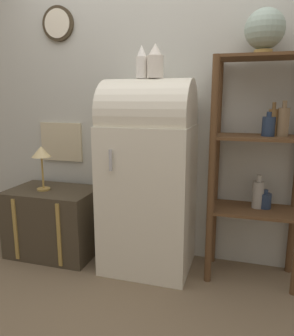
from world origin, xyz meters
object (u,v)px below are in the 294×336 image
vase_left (142,63)px  desk_lamp (41,155)px  refrigerator (148,174)px  vase_center (155,62)px  suitcase_trunk (54,221)px  globe (265,30)px

vase_left → desk_lamp: bearing=-177.4°
refrigerator → vase_center: (0.06, -0.01, 0.83)m
vase_left → desk_lamp: 1.12m
suitcase_trunk → globe: (1.64, 0.11, 1.50)m
globe → suitcase_trunk: bearing=-176.0°
suitcase_trunk → desk_lamp: 0.59m
refrigerator → desk_lamp: 0.92m
globe → vase_center: globe is taller
suitcase_trunk → vase_left: 1.53m
vase_left → desk_lamp: (-0.87, -0.04, -0.71)m
desk_lamp → globe: bearing=4.9°
globe → vase_center: size_ratio=1.28×
refrigerator → desk_lamp: (-0.92, -0.04, 0.11)m
suitcase_trunk → vase_left: vase_left is taller
refrigerator → vase_center: size_ratio=6.21×
refrigerator → vase_left: bearing=-173.2°
globe → vase_left: size_ratio=1.30×
refrigerator → vase_center: vase_center is taller
globe → vase_center: (-0.73, -0.11, -0.20)m
refrigerator → desk_lamp: size_ratio=3.95×
vase_center → desk_lamp: size_ratio=0.64×
refrigerator → vase_center: bearing=-12.0°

